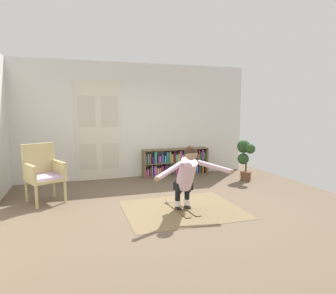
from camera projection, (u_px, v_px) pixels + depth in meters
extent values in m
plane|color=brown|center=(168.00, 207.00, 5.27)|extent=(7.20, 7.20, 0.00)
cube|color=silver|center=(137.00, 121.00, 7.53)|extent=(6.00, 0.10, 2.90)
cube|color=beige|center=(87.00, 133.00, 7.14)|extent=(0.55, 0.04, 2.35)
cube|color=beige|center=(86.00, 112.00, 7.05)|extent=(0.41, 0.01, 0.76)
cube|color=beige|center=(88.00, 157.00, 7.19)|extent=(0.41, 0.01, 0.64)
cube|color=beige|center=(110.00, 132.00, 7.30)|extent=(0.55, 0.04, 2.35)
cube|color=beige|center=(110.00, 111.00, 7.22)|extent=(0.41, 0.01, 0.76)
cube|color=beige|center=(111.00, 156.00, 7.36)|extent=(0.41, 0.01, 0.64)
cube|color=beige|center=(97.00, 82.00, 7.06)|extent=(1.22, 0.04, 0.10)
cube|color=brown|center=(182.00, 209.00, 5.15)|extent=(2.00, 1.62, 0.01)
cube|color=brown|center=(144.00, 164.00, 7.51)|extent=(0.04, 0.30, 0.71)
cube|color=brown|center=(205.00, 160.00, 8.04)|extent=(0.04, 0.30, 0.71)
cube|color=brown|center=(176.00, 175.00, 7.82)|extent=(1.73, 0.30, 0.02)
cube|color=brown|center=(176.00, 162.00, 7.78)|extent=(1.73, 0.30, 0.02)
cube|color=brown|center=(176.00, 149.00, 7.73)|extent=(1.73, 0.30, 0.02)
cube|color=#D82F70|center=(146.00, 173.00, 7.56)|extent=(0.06, 0.17, 0.18)
cube|color=#D185D2|center=(148.00, 173.00, 7.59)|extent=(0.03, 0.15, 0.20)
cube|color=brown|center=(150.00, 171.00, 7.59)|extent=(0.03, 0.17, 0.26)
cube|color=#6F92B6|center=(152.00, 171.00, 7.62)|extent=(0.03, 0.18, 0.28)
cube|color=#C056BB|center=(155.00, 171.00, 7.61)|extent=(0.07, 0.21, 0.27)
cube|color=tan|center=(157.00, 172.00, 7.65)|extent=(0.05, 0.22, 0.21)
cube|color=#9E7A42|center=(160.00, 172.00, 7.66)|extent=(0.05, 0.18, 0.22)
cube|color=#7C265F|center=(162.00, 171.00, 7.67)|extent=(0.07, 0.17, 0.26)
cube|color=#4D1936|center=(165.00, 170.00, 7.73)|extent=(0.05, 0.23, 0.29)
cube|color=#2E2C4F|center=(167.00, 170.00, 7.72)|extent=(0.06, 0.17, 0.30)
cube|color=#325020|center=(169.00, 170.00, 7.73)|extent=(0.04, 0.19, 0.27)
cube|color=maroon|center=(170.00, 171.00, 7.77)|extent=(0.05, 0.19, 0.22)
cube|color=#36516D|center=(173.00, 170.00, 7.79)|extent=(0.05, 0.18, 0.23)
cube|color=#BA457A|center=(176.00, 171.00, 7.79)|extent=(0.05, 0.16, 0.20)
cube|color=#A01C5C|center=(178.00, 171.00, 7.81)|extent=(0.05, 0.14, 0.19)
cube|color=maroon|center=(180.00, 170.00, 7.83)|extent=(0.06, 0.15, 0.21)
cube|color=#274E0C|center=(182.00, 170.00, 7.85)|extent=(0.04, 0.17, 0.23)
cube|color=#2F30D5|center=(184.00, 170.00, 7.88)|extent=(0.06, 0.14, 0.23)
cube|color=navy|center=(186.00, 169.00, 7.89)|extent=(0.05, 0.17, 0.23)
cube|color=#915B5F|center=(189.00, 169.00, 7.92)|extent=(0.06, 0.19, 0.26)
cube|color=brown|center=(191.00, 169.00, 7.95)|extent=(0.05, 0.18, 0.25)
cube|color=#998C52|center=(194.00, 169.00, 7.96)|extent=(0.04, 0.14, 0.22)
cube|color=slate|center=(196.00, 169.00, 7.99)|extent=(0.05, 0.18, 0.20)
cube|color=navy|center=(198.00, 169.00, 8.00)|extent=(0.03, 0.18, 0.21)
cube|color=#2B5321|center=(199.00, 168.00, 8.02)|extent=(0.04, 0.19, 0.24)
cube|color=#AF4F2A|center=(202.00, 169.00, 8.02)|extent=(0.05, 0.17, 0.20)
cube|color=#325580|center=(145.00, 159.00, 7.50)|extent=(0.05, 0.18, 0.22)
cube|color=#85BE77|center=(148.00, 158.00, 7.53)|extent=(0.03, 0.15, 0.26)
cube|color=#9D605A|center=(150.00, 158.00, 7.56)|extent=(0.04, 0.16, 0.25)
cube|color=#351A53|center=(152.00, 160.00, 7.55)|extent=(0.06, 0.23, 0.18)
cube|color=#39B886|center=(155.00, 157.00, 7.60)|extent=(0.06, 0.16, 0.29)
cube|color=#6B295B|center=(158.00, 159.00, 7.60)|extent=(0.03, 0.19, 0.18)
cube|color=#97559F|center=(159.00, 159.00, 7.64)|extent=(0.05, 0.20, 0.19)
cube|color=#505197|center=(162.00, 158.00, 7.66)|extent=(0.05, 0.16, 0.21)
cube|color=#32C0AC|center=(165.00, 159.00, 7.66)|extent=(0.03, 0.18, 0.18)
cube|color=#41678E|center=(167.00, 157.00, 7.69)|extent=(0.05, 0.22, 0.28)
cube|color=#567F45|center=(169.00, 157.00, 7.69)|extent=(0.05, 0.19, 0.28)
cube|color=gold|center=(171.00, 158.00, 7.73)|extent=(0.06, 0.16, 0.21)
cube|color=#541728|center=(174.00, 157.00, 7.75)|extent=(0.05, 0.18, 0.26)
cube|color=#599874|center=(176.00, 158.00, 7.75)|extent=(0.05, 0.18, 0.20)
cube|color=#C0C55B|center=(178.00, 158.00, 7.80)|extent=(0.06, 0.19, 0.21)
cube|color=#C34987|center=(180.00, 156.00, 7.81)|extent=(0.06, 0.19, 0.29)
cube|color=#D765A2|center=(182.00, 158.00, 7.83)|extent=(0.05, 0.19, 0.19)
cube|color=#42CDCB|center=(185.00, 156.00, 7.85)|extent=(0.06, 0.16, 0.30)
cube|color=#601167|center=(187.00, 158.00, 7.84)|extent=(0.03, 0.18, 0.19)
cube|color=#5D4E82|center=(188.00, 157.00, 7.88)|extent=(0.04, 0.23, 0.22)
cube|color=teal|center=(191.00, 157.00, 7.89)|extent=(0.05, 0.21, 0.22)
cube|color=#2891D1|center=(193.00, 155.00, 7.90)|extent=(0.05, 0.16, 0.30)
cube|color=#3A4B5E|center=(195.00, 156.00, 7.93)|extent=(0.06, 0.21, 0.24)
cube|color=olive|center=(197.00, 157.00, 7.94)|extent=(0.03, 0.20, 0.19)
cube|color=#942F49|center=(198.00, 155.00, 7.97)|extent=(0.05, 0.20, 0.29)
cube|color=#317736|center=(200.00, 156.00, 7.98)|extent=(0.03, 0.20, 0.23)
cube|color=purple|center=(202.00, 155.00, 8.00)|extent=(0.06, 0.19, 0.29)
cube|color=green|center=(204.00, 156.00, 7.99)|extent=(0.03, 0.16, 0.23)
cylinder|color=tan|center=(37.00, 197.00, 5.16)|extent=(0.07, 0.07, 0.42)
cylinder|color=tan|center=(65.00, 192.00, 5.51)|extent=(0.07, 0.07, 0.42)
cylinder|color=tan|center=(27.00, 191.00, 5.53)|extent=(0.07, 0.07, 0.42)
cylinder|color=tan|center=(54.00, 186.00, 5.89)|extent=(0.07, 0.07, 0.42)
cube|color=tan|center=(45.00, 179.00, 5.49)|extent=(0.80, 0.80, 0.06)
cube|color=#C4A5DC|center=(45.00, 176.00, 5.49)|extent=(0.72, 0.72, 0.04)
cube|color=tan|center=(39.00, 159.00, 5.64)|extent=(0.57, 0.31, 0.60)
cube|color=tan|center=(29.00, 172.00, 5.29)|extent=(0.29, 0.53, 0.28)
cube|color=tan|center=(59.00, 168.00, 5.65)|extent=(0.29, 0.53, 0.28)
cylinder|color=brown|center=(246.00, 176.00, 7.22)|extent=(0.25, 0.25, 0.23)
cylinder|color=brown|center=(246.00, 172.00, 7.21)|extent=(0.27, 0.27, 0.04)
cylinder|color=#4C3823|center=(246.00, 164.00, 7.18)|extent=(0.04, 0.04, 0.36)
sphere|color=#24431E|center=(250.00, 149.00, 7.06)|extent=(0.24, 0.24, 0.24)
sphere|color=#24431E|center=(244.00, 147.00, 7.25)|extent=(0.32, 0.32, 0.32)
sphere|color=#24431E|center=(243.00, 159.00, 7.22)|extent=(0.27, 0.27, 0.27)
cube|color=brown|center=(178.00, 209.00, 5.11)|extent=(0.16, 0.88, 0.01)
cube|color=brown|center=(168.00, 201.00, 5.48)|extent=(0.10, 0.12, 0.06)
cube|color=black|center=(178.00, 208.00, 5.09)|extent=(0.09, 0.13, 0.04)
cube|color=brown|center=(187.00, 208.00, 5.18)|extent=(0.16, 0.88, 0.01)
cube|color=brown|center=(177.00, 200.00, 5.55)|extent=(0.10, 0.12, 0.06)
cube|color=black|center=(187.00, 207.00, 5.16)|extent=(0.09, 0.13, 0.04)
cylinder|color=white|center=(178.00, 203.00, 5.10)|extent=(0.12, 0.12, 0.10)
cylinder|color=black|center=(178.00, 192.00, 5.07)|extent=(0.10, 0.10, 0.30)
cylinder|color=black|center=(178.00, 187.00, 5.04)|extent=(0.12, 0.12, 0.22)
cylinder|color=white|center=(187.00, 202.00, 5.17)|extent=(0.12, 0.12, 0.10)
cylinder|color=black|center=(187.00, 191.00, 5.14)|extent=(0.10, 0.10, 0.30)
cylinder|color=black|center=(188.00, 186.00, 5.10)|extent=(0.12, 0.12, 0.22)
cube|color=black|center=(183.00, 186.00, 5.07)|extent=(0.31, 0.21, 0.14)
cylinder|color=#CFA9BE|center=(186.00, 174.00, 4.93)|extent=(0.32, 0.50, 0.59)
sphere|color=#9B795D|center=(191.00, 154.00, 4.73)|extent=(0.22, 0.22, 0.20)
sphere|color=#382619|center=(191.00, 152.00, 4.73)|extent=(0.23, 0.23, 0.21)
cylinder|color=#CFA9BE|center=(170.00, 171.00, 4.55)|extent=(0.54, 0.36, 0.23)
sphere|color=#9B795D|center=(157.00, 179.00, 4.36)|extent=(0.10, 0.10, 0.09)
cylinder|color=#CFA9BE|center=(214.00, 167.00, 4.86)|extent=(0.57, 0.27, 0.23)
sphere|color=#9B795D|center=(231.00, 172.00, 4.86)|extent=(0.10, 0.10, 0.09)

